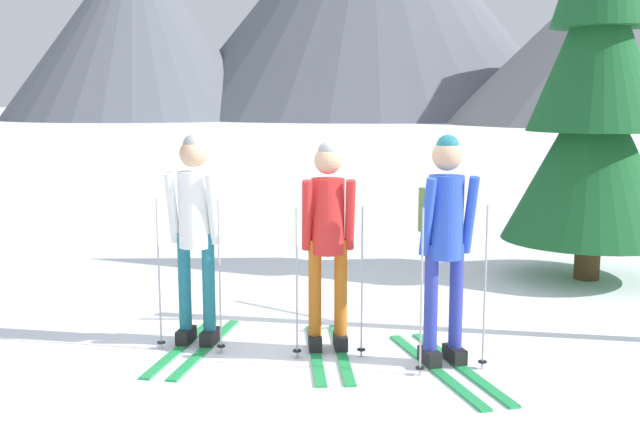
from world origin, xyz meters
The scene contains 5 objects.
ground_plane centered at (0.00, 0.00, 0.00)m, with size 400.00×400.00×0.00m, color white.
skier_in_white centered at (-1.03, 0.27, 1.03)m, with size 0.61×1.67×1.84m.
skier_in_red centered at (0.12, 0.12, 1.00)m, with size 0.61×1.59×1.79m.
skier_in_blue centered at (1.05, -0.21, 1.07)m, with size 0.80×1.80×1.87m.
pine_tree_near centered at (3.23, 2.88, 2.28)m, with size 2.06×2.06×4.99m.
Camera 1 is at (0.13, -6.32, 2.14)m, focal length 43.79 mm.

